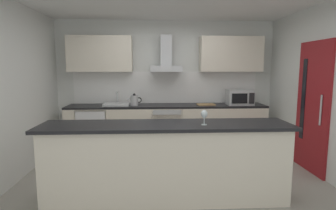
{
  "coord_description": "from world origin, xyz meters",
  "views": [
    {
      "loc": [
        -0.27,
        -3.87,
        1.65
      ],
      "look_at": [
        -0.03,
        0.47,
        1.05
      ],
      "focal_mm": 29.31,
      "sensor_mm": 36.0,
      "label": 1
    }
  ],
  "objects": [
    {
      "name": "ground",
      "position": [
        0.0,
        0.0,
        -0.01
      ],
      "size": [
        5.48,
        4.76,
        0.02
      ],
      "primitive_type": "cube",
      "color": "gray"
    },
    {
      "name": "sink",
      "position": [
        -0.99,
        1.55,
        0.93
      ],
      "size": [
        0.5,
        0.4,
        0.26
      ],
      "color": "silver",
      "rests_on": "counter_back"
    },
    {
      "name": "wine_glass",
      "position": [
        0.33,
        -0.71,
        1.1
      ],
      "size": [
        0.08,
        0.08,
        0.18
      ],
      "color": "silver",
      "rests_on": "counter_island"
    },
    {
      "name": "microwave",
      "position": [
        1.46,
        1.51,
        1.05
      ],
      "size": [
        0.5,
        0.38,
        0.3
      ],
      "color": "#B7BABC",
      "rests_on": "counter_back"
    },
    {
      "name": "backsplash_tile",
      "position": [
        0.0,
        1.87,
        1.23
      ],
      "size": [
        3.81,
        0.02,
        0.66
      ],
      "primitive_type": "cube",
      "color": "white"
    },
    {
      "name": "counter_island",
      "position": [
        -0.11,
        -0.63,
        0.49
      ],
      "size": [
        3.03,
        0.64,
        0.97
      ],
      "color": "beige",
      "rests_on": "ground"
    },
    {
      "name": "upper_cabinets",
      "position": [
        -0.0,
        1.71,
        1.91
      ],
      "size": [
        3.89,
        0.32,
        0.7
      ],
      "color": "beige"
    },
    {
      "name": "wall_right",
      "position": [
        2.3,
        0.0,
        1.3
      ],
      "size": [
        0.12,
        4.76,
        2.6
      ],
      "primitive_type": "cube",
      "color": "silver",
      "rests_on": "ground"
    },
    {
      "name": "kettle",
      "position": [
        -0.64,
        1.5,
        1.01
      ],
      "size": [
        0.29,
        0.15,
        0.24
      ],
      "color": "#B7BABC",
      "rests_on": "counter_back"
    },
    {
      "name": "side_door",
      "position": [
        2.22,
        0.25,
        1.03
      ],
      "size": [
        0.08,
        0.85,
        2.05
      ],
      "color": "maroon",
      "rests_on": "ground"
    },
    {
      "name": "refrigerator",
      "position": [
        -1.45,
        1.53,
        0.43
      ],
      "size": [
        0.58,
        0.6,
        0.85
      ],
      "color": "white",
      "rests_on": "ground"
    },
    {
      "name": "range_hood",
      "position": [
        -0.01,
        1.67,
        1.79
      ],
      "size": [
        0.62,
        0.45,
        0.72
      ],
      "color": "#B7BABC"
    },
    {
      "name": "oven",
      "position": [
        -0.01,
        1.54,
        0.46
      ],
      "size": [
        0.6,
        0.62,
        0.8
      ],
      "color": "slate",
      "rests_on": "ground"
    },
    {
      "name": "wall_back",
      "position": [
        0.0,
        1.94,
        1.3
      ],
      "size": [
        5.48,
        0.12,
        2.6
      ],
      "primitive_type": "cube",
      "color": "silver",
      "rests_on": "ground"
    },
    {
      "name": "wall_left",
      "position": [
        -2.3,
        0.0,
        1.3
      ],
      "size": [
        0.12,
        4.76,
        2.6
      ],
      "primitive_type": "cube",
      "color": "silver",
      "rests_on": "ground"
    },
    {
      "name": "counter_back",
      "position": [
        0.0,
        1.56,
        0.45
      ],
      "size": [
        3.94,
        0.6,
        0.9
      ],
      "color": "beige",
      "rests_on": "ground"
    },
    {
      "name": "chopping_board",
      "position": [
        0.78,
        1.51,
        0.91
      ],
      "size": [
        0.36,
        0.25,
        0.02
      ],
      "primitive_type": "cube",
      "rotation": [
        0.0,
        0.0,
        0.08
      ],
      "color": "tan",
      "rests_on": "counter_back"
    }
  ]
}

